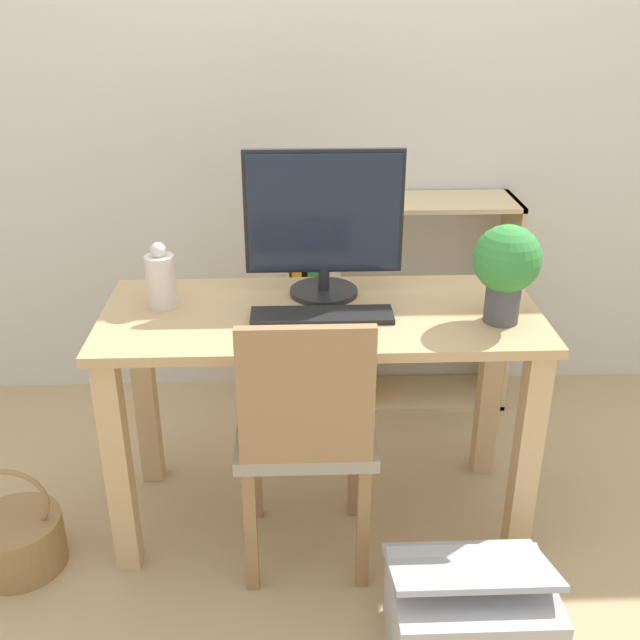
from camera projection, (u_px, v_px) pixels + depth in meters
name	position (u px, v px, depth m)	size (l,w,h in m)	color
ground_plane	(321.00, 511.00, 2.55)	(10.00, 10.00, 0.00)	tan
wall_back	(312.00, 79.00, 2.84)	(8.00, 0.05, 2.60)	silver
desk	(321.00, 359.00, 2.30)	(1.31, 0.56, 0.75)	tan
monitor	(324.00, 220.00, 2.25)	(0.48, 0.21, 0.45)	#232326
keyboard	(322.00, 315.00, 2.19)	(0.42, 0.11, 0.02)	black
vase	(161.00, 279.00, 2.23)	(0.09, 0.09, 0.20)	silver
potted_plant	(506.00, 265.00, 2.10)	(0.19, 0.19, 0.29)	#4C4C51
chair	(306.00, 431.00, 2.13)	(0.40, 0.40, 0.87)	#9E937F
bookshelf	(356.00, 319.00, 3.08)	(0.91, 0.28, 0.87)	#D8BC8C
basket	(18.00, 540.00, 2.28)	(0.27, 0.27, 0.35)	#997547
storage_box	(470.00, 616.00, 1.97)	(0.43, 0.36, 0.31)	#B2B2B7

